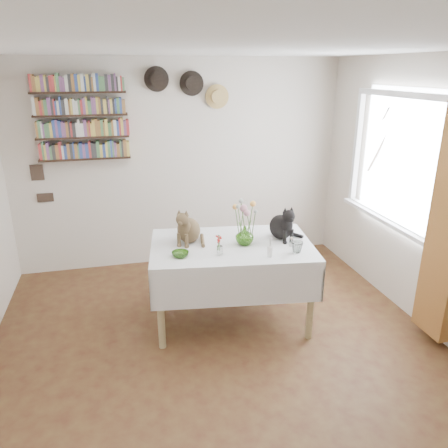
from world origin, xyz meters
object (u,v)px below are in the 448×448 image
object	(u,v)px
black_cat	(281,221)
tabby_cat	(189,224)
bookshelf_unit	(81,118)
flower_vase	(245,235)
dining_table	(232,263)

from	to	relation	value
black_cat	tabby_cat	bearing A→B (deg)	162.30
tabby_cat	bookshelf_unit	bearing A→B (deg)	159.25
black_cat	bookshelf_unit	xyz separation A→B (m)	(-1.83, 1.45, 0.86)
bookshelf_unit	flower_vase	bearing A→B (deg)	-46.51
tabby_cat	black_cat	distance (m)	0.89
tabby_cat	flower_vase	world-z (taller)	tabby_cat
tabby_cat	flower_vase	xyz separation A→B (m)	(0.49, -0.20, -0.09)
tabby_cat	flower_vase	distance (m)	0.54
flower_vase	dining_table	bearing A→B (deg)	162.29
dining_table	tabby_cat	distance (m)	0.56
black_cat	bookshelf_unit	size ratio (longest dim) A/B	0.35
dining_table	flower_vase	size ratio (longest dim) A/B	9.12
dining_table	bookshelf_unit	distance (m)	2.34
dining_table	black_cat	world-z (taller)	black_cat
flower_vase	bookshelf_unit	bearing A→B (deg)	133.49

